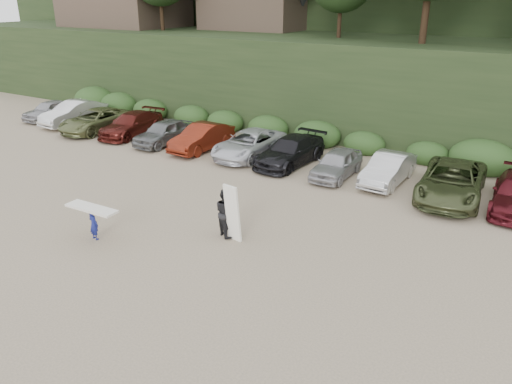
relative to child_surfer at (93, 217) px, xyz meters
The scene contains 4 objects.
ground 4.20m from the child_surfer, 22.76° to the left, with size 120.00×120.00×0.00m, color tan.
parked_cars 11.63m from the child_surfer, 93.45° to the left, with size 36.35×6.23×1.65m.
child_surfer is the anchor object (origin of this frame).
adult_surfer 5.06m from the child_surfer, 34.64° to the left, with size 1.42×1.10×2.28m.
Camera 1 is at (10.42, -13.00, 8.80)m, focal length 35.00 mm.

